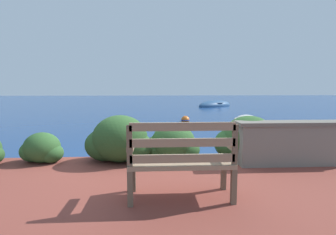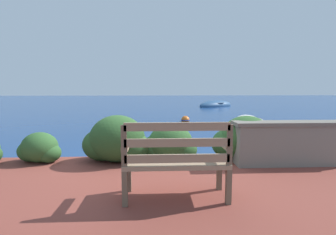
{
  "view_description": "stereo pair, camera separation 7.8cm",
  "coord_description": "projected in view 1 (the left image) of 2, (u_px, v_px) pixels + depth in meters",
  "views": [
    {
      "loc": [
        0.12,
        -4.85,
        1.53
      ],
      "look_at": [
        0.74,
        6.35,
        0.2
      ],
      "focal_mm": 28.0,
      "sensor_mm": 36.0,
      "label": 1
    },
    {
      "loc": [
        0.19,
        -4.85,
        1.53
      ],
      "look_at": [
        0.74,
        6.35,
        0.2
      ],
      "focal_mm": 28.0,
      "sensor_mm": 36.0,
      "label": 2
    }
  ],
  "objects": [
    {
      "name": "rowboat_nearest",
      "position": [
        248.0,
        124.0,
        10.36
      ],
      "size": [
        1.79,
        3.39,
        0.66
      ],
      "rotation": [
        0.0,
        0.0,
        4.48
      ],
      "color": "silver",
      "rests_on": "ground_plane"
    },
    {
      "name": "hedge_clump_extra",
      "position": [
        308.0,
        146.0,
        4.65
      ],
      "size": [
        0.88,
        0.63,
        0.6
      ],
      "color": "#426B33",
      "rests_on": "patio_terrace"
    },
    {
      "name": "hedge_clump_far_right",
      "position": [
        248.0,
        141.0,
        4.68
      ],
      "size": [
        1.17,
        0.84,
        0.79
      ],
      "color": "#2D5628",
      "rests_on": "patio_terrace"
    },
    {
      "name": "hedge_clump_left",
      "position": [
        42.0,
        149.0,
        4.52
      ],
      "size": [
        0.77,
        0.55,
        0.52
      ],
      "color": "#2D5628",
      "rests_on": "patio_terrace"
    },
    {
      "name": "park_bench",
      "position": [
        181.0,
        159.0,
        3.0
      ],
      "size": [
        1.22,
        0.48,
        0.93
      ],
      "rotation": [
        0.0,
        0.0,
        0.13
      ],
      "color": "brown",
      "rests_on": "patio_terrace"
    },
    {
      "name": "hedge_clump_centre",
      "position": [
        119.0,
        142.0,
        4.56
      ],
      "size": [
        1.2,
        0.86,
        0.82
      ],
      "color": "#284C23",
      "rests_on": "patio_terrace"
    },
    {
      "name": "ground_plane",
      "position": [
        148.0,
        167.0,
        4.98
      ],
      "size": [
        80.0,
        80.0,
        0.0
      ],
      "color": "navy"
    },
    {
      "name": "mooring_buoy",
      "position": [
        185.0,
        120.0,
        11.49
      ],
      "size": [
        0.41,
        0.41,
        0.37
      ],
      "color": "orange",
      "rests_on": "ground_plane"
    },
    {
      "name": "stone_wall",
      "position": [
        294.0,
        143.0,
        4.39
      ],
      "size": [
        1.98,
        0.39,
        0.73
      ],
      "color": "slate",
      "rests_on": "patio_terrace"
    },
    {
      "name": "rowboat_mid",
      "position": [
        215.0,
        105.0,
        20.31
      ],
      "size": [
        3.4,
        2.91,
        0.81
      ],
      "rotation": [
        0.0,
        0.0,
        3.75
      ],
      "color": "#2D517A",
      "rests_on": "ground_plane"
    },
    {
      "name": "hedge_clump_right",
      "position": [
        172.0,
        145.0,
        4.61
      ],
      "size": [
        0.97,
        0.7,
        0.66
      ],
      "color": "#2D5628",
      "rests_on": "patio_terrace"
    }
  ]
}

